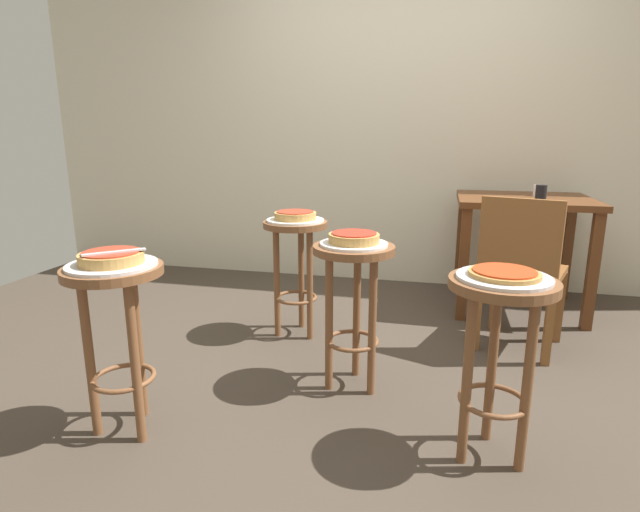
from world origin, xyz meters
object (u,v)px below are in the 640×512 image
at_px(serving_plate_leftside, 354,244).
at_px(pizza_rear, 295,215).
at_px(stool_foreground, 117,312).
at_px(pizza_middle, 504,273).
at_px(serving_plate_middle, 504,278).
at_px(wooden_chair, 521,268).
at_px(stool_middle, 499,330).
at_px(stool_leftside, 353,285).
at_px(dining_table, 523,217).
at_px(condiment_shaker, 536,190).
at_px(serving_plate_rear, 295,220).
at_px(pizza_leftside, 354,238).
at_px(serving_plate_foreground, 112,265).
at_px(stool_rear, 296,252).
at_px(pizza_foreground, 111,257).
at_px(pizza_server_knife, 114,252).
at_px(cup_near_edge, 541,192).

distance_m(serving_plate_leftside, pizza_rear, 0.70).
distance_m(stool_foreground, pizza_middle, 1.42).
distance_m(serving_plate_middle, wooden_chair, 1.07).
xyz_separation_m(stool_middle, serving_plate_middle, (0.00, -0.00, 0.19)).
xyz_separation_m(stool_leftside, dining_table, (0.90, 1.35, 0.13)).
bearing_deg(stool_foreground, wooden_chair, 36.35).
height_order(pizza_rear, condiment_shaker, condiment_shaker).
relative_size(stool_leftside, serving_plate_rear, 2.08).
bearing_deg(serving_plate_leftside, stool_middle, -35.11).
height_order(stool_foreground, serving_plate_rear, serving_plate_rear).
distance_m(serving_plate_middle, pizza_middle, 0.02).
xyz_separation_m(stool_foreground, dining_table, (1.71, 1.92, 0.13)).
bearing_deg(pizza_leftside, stool_foreground, -144.84).
relative_size(pizza_middle, pizza_rear, 1.01).
bearing_deg(stool_leftside, serving_plate_foreground, -144.84).
relative_size(serving_plate_foreground, stool_leftside, 0.48).
xyz_separation_m(serving_plate_foreground, pizza_middle, (1.40, 0.16, 0.02)).
bearing_deg(stool_rear, stool_foreground, -108.75).
distance_m(stool_middle, pizza_rear, 1.42).
height_order(dining_table, condiment_shaker, condiment_shaker).
bearing_deg(serving_plate_middle, stool_leftside, 144.89).
distance_m(serving_plate_middle, condiment_shaker, 1.88).
relative_size(serving_plate_foreground, serving_plate_middle, 1.04).
height_order(stool_middle, serving_plate_rear, serving_plate_rear).
relative_size(stool_middle, condiment_shaker, 9.20).
relative_size(serving_plate_leftside, dining_table, 0.36).
height_order(serving_plate_leftside, stool_rear, serving_plate_leftside).
xyz_separation_m(stool_foreground, serving_plate_leftside, (0.81, 0.57, 0.19)).
bearing_deg(stool_leftside, stool_middle, -35.11).
bearing_deg(condiment_shaker, pizza_leftside, -124.46).
bearing_deg(serving_plate_leftside, serving_plate_rear, 128.10).
bearing_deg(serving_plate_rear, pizza_leftside, -51.90).
distance_m(stool_leftside, stool_rear, 0.70).
height_order(pizza_middle, serving_plate_rear, pizza_middle).
xyz_separation_m(serving_plate_leftside, condiment_shaker, (0.98, 1.43, 0.11)).
distance_m(pizza_middle, wooden_chair, 1.08).
relative_size(serving_plate_foreground, pizza_foreground, 1.41).
relative_size(serving_plate_middle, serving_plate_rear, 0.97).
height_order(dining_table, wooden_chair, wooden_chair).
height_order(pizza_foreground, stool_middle, pizza_foreground).
distance_m(dining_table, pizza_server_knife, 2.57).
relative_size(stool_foreground, stool_middle, 1.00).
relative_size(stool_middle, cup_near_edge, 7.28).
distance_m(pizza_middle, serving_plate_rear, 1.40).
bearing_deg(serving_plate_rear, condiment_shaker, 31.83).
bearing_deg(stool_middle, serving_plate_middle, -45.00).
height_order(stool_foreground, condiment_shaker, condiment_shaker).
xyz_separation_m(stool_middle, condiment_shaker, (0.39, 1.84, 0.30)).
xyz_separation_m(condiment_shaker, wooden_chair, (-0.18, -0.81, -0.33)).
bearing_deg(cup_near_edge, pizza_leftside, -128.63).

